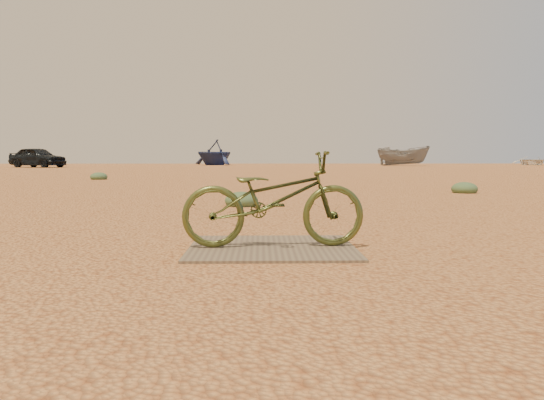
{
  "coord_description": "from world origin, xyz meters",
  "views": [
    {
      "loc": [
        0.21,
        -4.29,
        0.82
      ],
      "look_at": [
        0.31,
        0.4,
        0.44
      ],
      "focal_mm": 35.0,
      "sensor_mm": 36.0,
      "label": 1
    }
  ],
  "objects_px": {
    "plywood_board": "(272,248)",
    "boat_mid_right": "(403,156)",
    "boat_far_left": "(215,152)",
    "boat_far_right": "(532,161)",
    "bicycle": "(274,199)",
    "car": "(37,157)"
  },
  "relations": [
    {
      "from": "boat_far_left",
      "to": "boat_mid_right",
      "type": "height_order",
      "value": "boat_far_left"
    },
    {
      "from": "car",
      "to": "boat_far_right",
      "type": "bearing_deg",
      "value": -52.36
    },
    {
      "from": "boat_mid_right",
      "to": "bicycle",
      "type": "bearing_deg",
      "value": 177.35
    },
    {
      "from": "bicycle",
      "to": "boat_mid_right",
      "type": "bearing_deg",
      "value": -20.36
    },
    {
      "from": "car",
      "to": "boat_mid_right",
      "type": "relative_size",
      "value": 0.98
    },
    {
      "from": "plywood_board",
      "to": "boat_far_right",
      "type": "xyz_separation_m",
      "value": [
        27.17,
        47.92,
        0.42
      ]
    },
    {
      "from": "boat_mid_right",
      "to": "boat_far_left",
      "type": "bearing_deg",
      "value": 91.47
    },
    {
      "from": "plywood_board",
      "to": "car",
      "type": "distance_m",
      "value": 40.81
    },
    {
      "from": "bicycle",
      "to": "car",
      "type": "height_order",
      "value": "car"
    },
    {
      "from": "car",
      "to": "boat_far_right",
      "type": "distance_m",
      "value": 45.92
    },
    {
      "from": "boat_mid_right",
      "to": "plywood_board",
      "type": "bearing_deg",
      "value": 177.33
    },
    {
      "from": "boat_far_left",
      "to": "bicycle",
      "type": "bearing_deg",
      "value": -48.61
    },
    {
      "from": "car",
      "to": "bicycle",
      "type": "bearing_deg",
      "value": -130.97
    },
    {
      "from": "plywood_board",
      "to": "boat_mid_right",
      "type": "xyz_separation_m",
      "value": [
        13.02,
        43.8,
        0.9
      ]
    },
    {
      "from": "boat_mid_right",
      "to": "boat_far_right",
      "type": "height_order",
      "value": "boat_mid_right"
    },
    {
      "from": "plywood_board",
      "to": "boat_far_left",
      "type": "relative_size",
      "value": 0.31
    },
    {
      "from": "bicycle",
      "to": "boat_far_left",
      "type": "distance_m",
      "value": 47.91
    },
    {
      "from": "boat_mid_right",
      "to": "boat_far_right",
      "type": "bearing_deg",
      "value": -59.89
    },
    {
      "from": "bicycle",
      "to": "boat_mid_right",
      "type": "relative_size",
      "value": 0.34
    },
    {
      "from": "bicycle",
      "to": "boat_far_right",
      "type": "bearing_deg",
      "value": -33.36
    },
    {
      "from": "plywood_board",
      "to": "boat_mid_right",
      "type": "distance_m",
      "value": 45.7
    },
    {
      "from": "bicycle",
      "to": "boat_far_right",
      "type": "distance_m",
      "value": 55.08
    }
  ]
}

